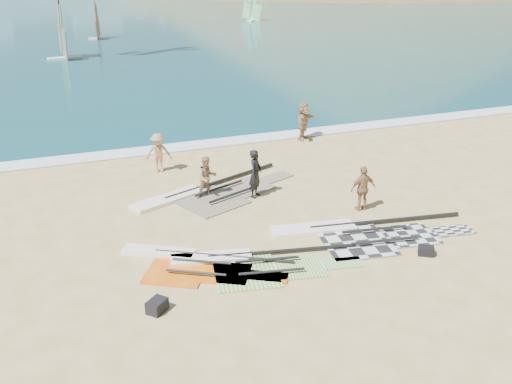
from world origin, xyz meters
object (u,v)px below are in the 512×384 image
object	(u,v)px
person_wetsuit	(256,174)
beachgoer_mid	(158,153)
gear_bag_near	(157,306)
gear_bag_far	(426,251)
rig_grey	(358,233)
beachgoer_right	(303,121)
beachgoer_left	(207,177)
beachgoer_back	(363,188)
rig_orange	(207,194)
rig_green	(251,263)
rig_red	(188,262)

from	to	relation	value
person_wetsuit	beachgoer_mid	xyz separation A→B (m)	(-2.68, 3.67, -0.07)
gear_bag_near	gear_bag_far	distance (m)	7.79
rig_grey	beachgoer_right	distance (m)	9.93
beachgoer_left	beachgoer_back	distance (m)	5.38
rig_orange	gear_bag_near	bearing A→B (deg)	-137.78
rig_grey	person_wetsuit	world-z (taller)	person_wetsuit
beachgoer_right	beachgoer_back	bearing A→B (deg)	-145.33
rig_grey	gear_bag_near	distance (m)	6.91
gear_bag_near	rig_grey	bearing A→B (deg)	15.89
rig_green	beachgoer_left	size ratio (longest dim) A/B	3.49
gear_bag_near	person_wetsuit	world-z (taller)	person_wetsuit
person_wetsuit	beachgoer_right	xyz separation A→B (m)	(4.51, 5.63, 0.01)
gear_bag_near	beachgoer_left	distance (m)	7.08
rig_orange	person_wetsuit	world-z (taller)	person_wetsuit
person_wetsuit	beachgoer_mid	bearing A→B (deg)	76.78
rig_red	gear_bag_far	world-z (taller)	gear_bag_far
beachgoer_mid	beachgoer_left	bearing A→B (deg)	-60.55
person_wetsuit	gear_bag_far	bearing A→B (deg)	-111.54
beachgoer_left	beachgoer_right	world-z (taller)	beachgoer_right
gear_bag_near	beachgoer_right	distance (m)	14.74
gear_bag_far	person_wetsuit	bearing A→B (deg)	117.79
beachgoer_left	person_wetsuit	bearing A→B (deg)	-21.64
rig_orange	beachgoer_mid	size ratio (longest dim) A/B	4.11
rig_grey	rig_orange	world-z (taller)	rig_orange
rig_green	beachgoer_back	bearing A→B (deg)	35.25
rig_orange	gear_bag_near	world-z (taller)	gear_bag_near
gear_bag_near	rig_orange	bearing A→B (deg)	64.28
beachgoer_left	beachgoer_back	xyz separation A→B (m)	(4.55, -2.87, 0.02)
person_wetsuit	beachgoer_left	distance (m)	1.70
gear_bag_far	person_wetsuit	world-z (taller)	person_wetsuit
rig_red	gear_bag_near	distance (m)	2.34
person_wetsuit	beachgoer_back	bearing A→B (deg)	-88.18
rig_green	rig_orange	world-z (taller)	rig_orange
rig_red	beachgoer_left	bearing A→B (deg)	96.87
rig_green	beachgoer_left	bearing A→B (deg)	98.54
rig_grey	beachgoer_right	xyz separation A→B (m)	(2.62, 9.54, 0.83)
rig_grey	rig_orange	bearing A→B (deg)	135.44
rig_grey	gear_bag_far	world-z (taller)	gear_bag_far
rig_green	rig_red	xyz separation A→B (m)	(-1.64, 0.66, -0.00)
gear_bag_far	beachgoer_back	world-z (taller)	beachgoer_back
person_wetsuit	beachgoer_right	size ratio (longest dim) A/B	0.99
rig_red	beachgoer_right	size ratio (longest dim) A/B	2.54
rig_green	rig_orange	distance (m)	5.25
rig_grey	person_wetsuit	bearing A→B (deg)	124.40
gear_bag_far	beachgoer_mid	bearing A→B (deg)	121.21
rig_green	person_wetsuit	distance (m)	4.93
beachgoer_right	gear_bag_far	bearing A→B (deg)	-141.52
rig_red	gear_bag_far	distance (m)	6.81
rig_green	rig_orange	size ratio (longest dim) A/B	0.82
rig_grey	person_wetsuit	xyz separation A→B (m)	(-1.89, 3.91, 0.82)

